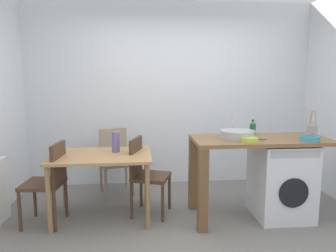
% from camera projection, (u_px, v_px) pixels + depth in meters
% --- Properties ---
extents(ground_plane, '(5.46, 5.46, 0.00)m').
position_uv_depth(ground_plane, '(187.00, 237.00, 3.06)').
color(ground_plane, slate).
extents(wall_back, '(4.60, 0.10, 2.70)m').
position_uv_depth(wall_back, '(170.00, 95.00, 4.59)').
color(wall_back, silver).
rests_on(wall_back, ground_plane).
extents(dining_table, '(1.10, 0.76, 0.74)m').
position_uv_depth(dining_table, '(102.00, 163.00, 3.41)').
color(dining_table, tan).
rests_on(dining_table, ground_plane).
extents(chair_person_seat, '(0.43, 0.43, 0.90)m').
position_uv_depth(chair_person_seat, '(50.00, 179.00, 3.28)').
color(chair_person_seat, '#4C3323').
rests_on(chair_person_seat, ground_plane).
extents(chair_opposite, '(0.50, 0.50, 0.90)m').
position_uv_depth(chair_opposite, '(145.00, 171.00, 3.54)').
color(chair_opposite, '#4C3323').
rests_on(chair_opposite, ground_plane).
extents(chair_spare_by_wall, '(0.50, 0.50, 0.90)m').
position_uv_depth(chair_spare_by_wall, '(115.00, 158.00, 4.20)').
color(chair_spare_by_wall, gray).
rests_on(chair_spare_by_wall, ground_plane).
extents(kitchen_counter, '(1.50, 0.68, 0.92)m').
position_uv_depth(kitchen_counter, '(241.00, 152.00, 3.40)').
color(kitchen_counter, brown).
rests_on(kitchen_counter, ground_plane).
extents(washing_machine, '(0.60, 0.61, 0.86)m').
position_uv_depth(washing_machine, '(281.00, 180.00, 3.48)').
color(washing_machine, silver).
rests_on(washing_machine, ground_plane).
extents(sink_basin, '(0.38, 0.38, 0.09)m').
position_uv_depth(sink_basin, '(237.00, 134.00, 3.36)').
color(sink_basin, '#9EA0A5').
rests_on(sink_basin, kitchen_counter).
extents(tap, '(0.02, 0.02, 0.28)m').
position_uv_depth(tap, '(233.00, 124.00, 3.53)').
color(tap, '#B2B2B7').
rests_on(tap, kitchen_counter).
extents(bottle_tall_green, '(0.07, 0.07, 0.18)m').
position_uv_depth(bottle_tall_green, '(253.00, 128.00, 3.57)').
color(bottle_tall_green, '#19592D').
rests_on(bottle_tall_green, kitchen_counter).
extents(mixing_bowl, '(0.17, 0.17, 0.05)m').
position_uv_depth(mixing_bowl, '(249.00, 139.00, 3.17)').
color(mixing_bowl, '#A8C63D').
rests_on(mixing_bowl, kitchen_counter).
extents(utensil_crock, '(0.11, 0.11, 0.30)m').
position_uv_depth(utensil_crock, '(312.00, 130.00, 3.49)').
color(utensil_crock, gray).
rests_on(utensil_crock, kitchen_counter).
extents(colander, '(0.20, 0.20, 0.06)m').
position_uv_depth(colander, '(310.00, 138.00, 3.21)').
color(colander, teal).
rests_on(colander, kitchen_counter).
extents(vase, '(0.09, 0.09, 0.24)m').
position_uv_depth(vase, '(116.00, 142.00, 3.49)').
color(vase, slate).
rests_on(vase, dining_table).
extents(scissors, '(0.15, 0.06, 0.01)m').
position_uv_depth(scissors, '(259.00, 139.00, 3.29)').
color(scissors, '#B2B2B7').
rests_on(scissors, kitchen_counter).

